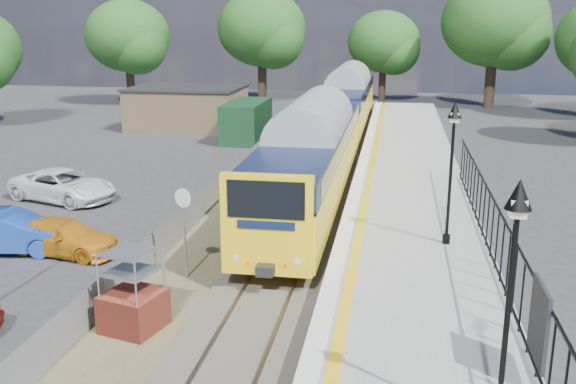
% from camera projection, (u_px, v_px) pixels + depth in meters
% --- Properties ---
extents(ground, '(120.00, 120.00, 0.00)m').
position_uv_depth(ground, '(246.00, 343.00, 16.25)').
color(ground, '#2D2D30').
rests_on(ground, ground).
extents(track_bed, '(5.90, 80.00, 0.29)m').
position_uv_depth(track_bed, '(290.00, 224.00, 25.52)').
color(track_bed, '#473F38').
rests_on(track_bed, ground).
extents(platform, '(5.00, 70.00, 0.90)m').
position_uv_depth(platform, '(410.00, 235.00, 23.08)').
color(platform, gray).
rests_on(platform, ground).
extents(platform_edge, '(0.90, 70.00, 0.01)m').
position_uv_depth(platform_edge, '(353.00, 220.00, 23.29)').
color(platform_edge, silver).
rests_on(platform_edge, platform).
extents(victorian_lamp_south, '(0.44, 0.44, 4.60)m').
position_uv_depth(victorian_lamp_south, '(514.00, 250.00, 10.44)').
color(victorian_lamp_south, black).
rests_on(victorian_lamp_south, platform).
extents(victorian_lamp_north, '(0.44, 0.44, 4.60)m').
position_uv_depth(victorian_lamp_north, '(453.00, 140.00, 20.00)').
color(victorian_lamp_north, black).
rests_on(victorian_lamp_north, platform).
extents(palisade_fence, '(0.12, 26.00, 2.00)m').
position_uv_depth(palisade_fence, '(507.00, 260.00, 16.85)').
color(palisade_fence, black).
rests_on(palisade_fence, platform).
extents(wire_fence, '(0.06, 52.00, 1.20)m').
position_uv_depth(wire_fence, '(215.00, 192.00, 28.20)').
color(wire_fence, '#999EA3').
rests_on(wire_fence, ground).
extents(outbuilding, '(10.80, 10.10, 3.12)m').
position_uv_depth(outbuilding, '(198.00, 110.00, 47.33)').
color(outbuilding, tan).
rests_on(outbuilding, ground).
extents(tree_line, '(56.80, 43.80, 11.88)m').
position_uv_depth(tree_line, '(374.00, 36.00, 54.31)').
color(tree_line, '#332319').
rests_on(tree_line, ground).
extents(train, '(2.82, 40.83, 3.51)m').
position_uv_depth(train, '(335.00, 118.00, 37.72)').
color(train, yellow).
rests_on(train, ground).
extents(brick_plinth, '(1.70, 1.70, 2.25)m').
position_uv_depth(brick_plinth, '(132.00, 292.00, 16.66)').
color(brick_plinth, maroon).
rests_on(brick_plinth, ground).
extents(speed_sign, '(0.58, 0.23, 2.98)m').
position_uv_depth(speed_sign, '(184.00, 218.00, 19.72)').
color(speed_sign, '#999EA3').
rests_on(speed_sign, ground).
extents(car_blue, '(4.72, 2.30, 1.49)m').
position_uv_depth(car_blue, '(9.00, 232.00, 22.48)').
color(car_blue, '#1C44A8').
rests_on(car_blue, ground).
extents(car_yellow, '(4.35, 2.31, 1.20)m').
position_uv_depth(car_yellow, '(64.00, 237.00, 22.37)').
color(car_yellow, orange).
rests_on(car_yellow, ground).
extents(car_white, '(5.49, 3.68, 1.40)m').
position_uv_depth(car_white, '(63.00, 185.00, 28.97)').
color(car_white, white).
rests_on(car_white, ground).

